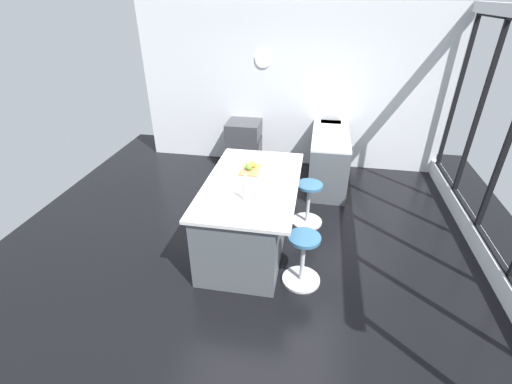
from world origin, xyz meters
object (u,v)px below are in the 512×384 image
oven_range (244,144)px  apple_yellow (253,164)px  stool_middle (303,261)px  water_bottle (246,190)px  stool_by_window (308,205)px  kitchen_island (249,213)px  cutting_board (250,170)px  apple_green (249,167)px

oven_range → apple_yellow: size_ratio=9.74×
stool_middle → water_bottle: 1.03m
oven_range → stool_by_window: (1.76, 1.29, -0.14)m
stool_by_window → stool_middle: size_ratio=1.00×
kitchen_island → cutting_board: (-0.30, -0.03, 0.47)m
water_bottle → stool_middle: bearing=75.5°
oven_range → apple_green: apple_green is taller
oven_range → stool_by_window: size_ratio=1.37×
stool_by_window → apple_green: size_ratio=7.29×
kitchen_island → cutting_board: size_ratio=5.38×
apple_yellow → water_bottle: water_bottle is taller
oven_range → apple_yellow: apple_yellow is taller
stool_by_window → apple_yellow: bearing=-72.1°
stool_by_window → apple_yellow: 1.05m
oven_range → cutting_board: cutting_board is taller
kitchen_island → stool_by_window: (-0.61, 0.74, -0.17)m
kitchen_island → stool_middle: 0.97m
stool_middle → apple_green: size_ratio=7.29×
oven_range → stool_middle: 3.25m
stool_by_window → stool_middle: same height
water_bottle → oven_range: bearing=-167.7°
stool_by_window → apple_yellow: apple_yellow is taller
cutting_board → water_bottle: bearing=7.0°
oven_range → apple_green: (2.09, 0.51, 0.55)m
apple_green → water_bottle: size_ratio=0.28×
kitchen_island → cutting_board: 0.56m
kitchen_island → cutting_board: bearing=-173.9°
stool_by_window → apple_green: bearing=-67.1°
cutting_board → oven_range: bearing=-165.8°
stool_by_window → water_bottle: (1.04, -0.68, 0.75)m
apple_yellow → oven_range: bearing=-164.8°
apple_green → apple_yellow: (-0.09, 0.03, 0.00)m
stool_by_window → apple_green: 1.09m
kitchen_island → apple_green: size_ratio=22.24×
apple_green → apple_yellow: apple_yellow is taller
stool_by_window → oven_range: bearing=-143.7°
apple_green → stool_by_window: bearing=112.9°
apple_green → water_bottle: bearing=8.2°
oven_range → cutting_board: (2.07, 0.52, 0.50)m
cutting_board → stool_middle: bearing=40.3°
oven_range → apple_yellow: bearing=15.2°
oven_range → stool_by_window: oven_range is taller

